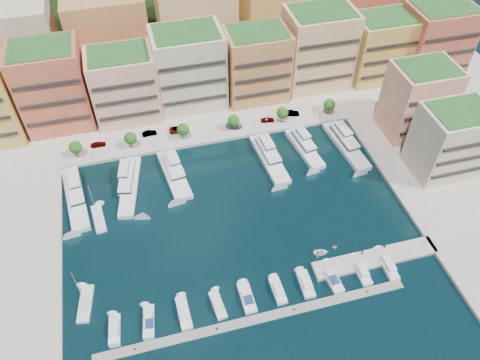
{
  "coord_description": "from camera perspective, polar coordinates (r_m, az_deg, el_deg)",
  "views": [
    {
      "loc": [
        -19.08,
        -76.85,
        97.66
      ],
      "look_at": [
        3.1,
        7.25,
        6.0
      ],
      "focal_mm": 35.0,
      "sensor_mm": 36.0,
      "label": 1
    }
  ],
  "objects": [
    {
      "name": "ground",
      "position": [
        125.72,
        -0.53,
        -4.46
      ],
      "size": [
        400.0,
        400.0,
        0.0
      ],
      "primitive_type": "plane",
      "color": "black",
      "rests_on": "ground"
    },
    {
      "name": "north_quay",
      "position": [
        170.82,
        -5.81,
        11.38
      ],
      "size": [
        220.0,
        64.0,
        2.0
      ],
      "primitive_type": "cube",
      "color": "#9E998E",
      "rests_on": "ground"
    },
    {
      "name": "east_quay",
      "position": [
        144.4,
        24.93,
        -1.56
      ],
      "size": [
        34.0,
        76.0,
        2.0
      ],
      "primitive_type": "cube",
      "color": "#9E998E",
      "rests_on": "ground"
    },
    {
      "name": "hillside",
      "position": [
        211.69,
        -8.37,
        18.56
      ],
      "size": [
        240.0,
        40.0,
        58.0
      ],
      "primitive_type": "cube",
      "color": "#243D19",
      "rests_on": "ground"
    },
    {
      "name": "south_pontoon",
      "position": [
        109.5,
        1.97,
        -16.66
      ],
      "size": [
        72.0,
        2.2,
        0.35
      ],
      "primitive_type": "cube",
      "color": "gray",
      "rests_on": "ground"
    },
    {
      "name": "finger_pier",
      "position": [
        122.29,
        16.1,
        -9.26
      ],
      "size": [
        32.0,
        5.0,
        2.0
      ],
      "primitive_type": "cube",
      "color": "#9E998E",
      "rests_on": "ground"
    },
    {
      "name": "apartment_1",
      "position": [
        155.46,
        -21.88,
        10.52
      ],
      "size": [
        20.0,
        16.5,
        26.8
      ],
      "color": "#CC6944",
      "rests_on": "north_quay"
    },
    {
      "name": "apartment_2",
      "position": [
        152.93,
        -13.94,
        11.12
      ],
      "size": [
        20.0,
        15.5,
        22.8
      ],
      "color": "#EEA584",
      "rests_on": "north_quay"
    },
    {
      "name": "apartment_3",
      "position": [
        154.67,
        -6.24,
        13.39
      ],
      "size": [
        22.0,
        16.5,
        25.8
      ],
      "color": "beige",
      "rests_on": "north_quay"
    },
    {
      "name": "apartment_4",
      "position": [
        157.52,
        2.04,
        13.88
      ],
      "size": [
        20.0,
        15.5,
        23.8
      ],
      "color": "tan",
      "rests_on": "north_quay"
    },
    {
      "name": "apartment_5",
      "position": [
        165.16,
        9.48,
        15.56
      ],
      "size": [
        22.0,
        16.5,
        26.8
      ],
      "color": "#F0B37F",
      "rests_on": "north_quay"
    },
    {
      "name": "apartment_6",
      "position": [
        173.99,
        16.6,
        15.19
      ],
      "size": [
        20.0,
        15.5,
        22.8
      ],
      "color": "#BF9746",
      "rests_on": "north_quay"
    },
    {
      "name": "apartment_7",
      "position": [
        182.55,
        22.67,
        15.43
      ],
      "size": [
        22.0,
        16.5,
        24.8
      ],
      "color": "#CC6944",
      "rests_on": "north_quay"
    },
    {
      "name": "apartment_east_a",
      "position": [
        152.43,
        20.9,
        9.13
      ],
      "size": [
        18.0,
        14.5,
        22.8
      ],
      "color": "#EEA584",
      "rests_on": "east_quay"
    },
    {
      "name": "apartment_east_b",
      "position": [
        142.28,
        24.26,
        4.38
      ],
      "size": [
        18.0,
        14.5,
        20.8
      ],
      "color": "beige",
      "rests_on": "east_quay"
    },
    {
      "name": "backblock_0",
      "position": [
        175.25,
        -25.52,
        14.19
      ],
      "size": [
        26.0,
        18.0,
        30.0
      ],
      "primitive_type": "cube",
      "color": "beige",
      "rests_on": "north_quay"
    },
    {
      "name": "backblock_1",
      "position": [
        171.63,
        -15.57,
        16.42
      ],
      "size": [
        26.0,
        18.0,
        30.0
      ],
      "primitive_type": "cube",
      "color": "tan",
      "rests_on": "north_quay"
    },
    {
      "name": "backblock_2",
      "position": [
        173.21,
        -5.3,
        18.19
      ],
      "size": [
        26.0,
        18.0,
        30.0
      ],
      "primitive_type": "cube",
      "color": "#F0B37F",
      "rests_on": "north_quay"
    },
    {
      "name": "backblock_3",
      "position": [
        179.85,
        4.67,
        19.36
      ],
      "size": [
        26.0,
        18.0,
        30.0
      ],
      "primitive_type": "cube",
      "color": "#BF9746",
      "rests_on": "north_quay"
    },
    {
      "name": "backblock_4",
      "position": [
        191.03,
        13.8,
        19.94
      ],
      "size": [
        26.0,
        18.0,
        30.0
      ],
      "primitive_type": "cube",
      "color": "#CC6944",
      "rests_on": "north_quay"
    },
    {
      "name": "tree_0",
      "position": [
        145.77,
        -19.42,
        3.77
      ],
      "size": [
        3.8,
        3.8,
        5.65
      ],
      "color": "#473323",
      "rests_on": "north_quay"
    },
    {
      "name": "tree_1",
      "position": [
        144.34,
        -13.23,
        4.98
      ],
      "size": [
        3.8,
        3.8,
        5.65
      ],
      "color": "#473323",
      "rests_on": "north_quay"
    },
    {
      "name": "tree_2",
      "position": [
        144.68,
        -6.96,
        6.15
      ],
      "size": [
        3.8,
        3.8,
        5.65
      ],
      "color": "#473323",
      "rests_on": "north_quay"
    },
    {
      "name": "tree_3",
      "position": [
        146.78,
        -0.77,
        7.22
      ],
      "size": [
        3.8,
        3.8,
        5.65
      ],
      "color": "#473323",
      "rests_on": "north_quay"
    },
    {
      "name": "tree_4",
      "position": [
        150.55,
        5.2,
        8.18
      ],
      "size": [
        3.8,
        3.8,
        5.65
      ],
      "color": "#473323",
      "rests_on": "north_quay"
    },
    {
      "name": "tree_5",
      "position": [
        155.88,
        10.85,
        9.0
      ],
      "size": [
        3.8,
        3.8,
        5.65
      ],
      "color": "#473323",
      "rests_on": "north_quay"
    },
    {
      "name": "lamppost_0",
      "position": [
        144.1,
        -17.77,
        3.21
      ],
      "size": [
        0.3,
        0.3,
        4.2
      ],
      "color": "black",
      "rests_on": "north_quay"
    },
    {
      "name": "lamppost_1",
      "position": [
        143.11,
        -10.71,
        4.57
      ],
      "size": [
        0.3,
        0.3,
        4.2
      ],
      "color": "black",
      "rests_on": "north_quay"
    },
    {
      "name": "lamppost_2",
      "position": [
        144.37,
        -3.64,
        5.86
      ],
      "size": [
        0.3,
        0.3,
        4.2
      ],
      "color": "black",
      "rests_on": "north_quay"
    },
    {
      "name": "lamppost_3",
      "position": [
        147.83,
        3.24,
        7.02
      ],
      "size": [
        0.3,
        0.3,
        4.2
      ],
      "color": "black",
      "rests_on": "north_quay"
    },
    {
      "name": "lamppost_4",
      "position": [
        153.34,
        9.75,
        8.02
      ],
      "size": [
        0.3,
        0.3,
        4.2
      ],
      "color": "black",
      "rests_on": "north_quay"
    },
    {
      "name": "yacht_0",
      "position": [
        137.05,
        -19.47,
        -1.67
      ],
      "size": [
        7.32,
        24.49,
        7.3
      ],
      "color": "silver",
      "rests_on": "ground"
    },
    {
      "name": "yacht_1",
      "position": [
        135.87,
        -13.32,
        -0.4
      ],
      "size": [
        8.68,
        23.26,
        7.3
      ],
      "color": "silver",
      "rests_on": "ground"
    },
    {
      "name": "yacht_2",
      "position": [
        136.63,
        -8.09,
        1.01
      ],
      "size": [
        7.53,
        20.65,
        7.3
      ],
      "color": "silver",
      "rests_on": "ground"
    },
    {
      "name": "yacht_4",
      "position": [
        140.26,
        3.52,
        2.88
      ],
      "size": [
        6.6,
        22.11,
        7.3
      ],
      "color": "silver",
      "rests_on": "ground"
    },
    {
      "name": "yacht_5",
      "position": [
        144.56,
        7.77,
        4.14
      ],
      "size": [
        6.81,
        18.82,
        7.3
      ],
      "color": "silver",
      "rests_on": "ground"
    },
    {
      "name": "yacht_6",
      "position": [
        147.91,
        12.68,
        4.46
      ],
      "size": [
        6.83,
        22.82,
        7.3
      ],
      "color": "silver",
      "rests_on": "ground"
    },
    {
      "name": "cruiser_0",
      "position": [
        111.27,
        -15.04,
        -17.2
      ],
      "size": [
        3.15,
        7.25,
        2.55
      ],
      "color": "silver",
      "rests_on": "ground"
    },
    {
      "name": "cruiser_1",
      "position": [
        110.49,
        -11.06,
        -16.57
      ],
      "size": [
        3.44,
        8.09,
        2.66
      ],
      "color": "silver",
      "rests_on": "ground"
    },
    {
      "name": "cruiser_2",
      "position": [
        110.28,
        -6.85,
        -15.82
      ],
      "size": [
        2.82,
        8.28,
        2.55
      ],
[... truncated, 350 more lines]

